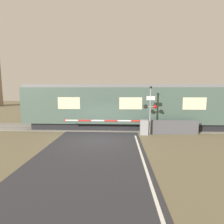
% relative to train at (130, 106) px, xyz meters
% --- Properties ---
extents(ground_plane, '(80.00, 80.00, 0.00)m').
position_rel_train_xyz_m(ground_plane, '(-2.36, -3.65, -1.97)').
color(ground_plane, '#6B6047').
extents(track_bed, '(36.00, 3.20, 0.13)m').
position_rel_train_xyz_m(track_bed, '(-2.36, 0.00, -1.95)').
color(track_bed, gray).
rests_on(track_bed, ground_plane).
extents(train, '(18.23, 2.79, 3.85)m').
position_rel_train_xyz_m(train, '(0.00, 0.00, 0.00)').
color(train, black).
rests_on(train, ground_plane).
extents(crossing_barrier, '(6.47, 0.44, 1.16)m').
position_rel_train_xyz_m(crossing_barrier, '(0.39, -2.25, -1.30)').
color(crossing_barrier, gray).
rests_on(crossing_barrier, ground_plane).
extents(signal_post, '(0.99, 0.26, 3.68)m').
position_rel_train_xyz_m(signal_post, '(1.41, -2.31, 0.13)').
color(signal_post, gray).
rests_on(signal_post, ground_plane).
extents(roadside_fence, '(4.22, 0.06, 1.10)m').
position_rel_train_xyz_m(roadside_fence, '(3.04, -2.03, -1.42)').
color(roadside_fence, '#4C4C51').
rests_on(roadside_fence, ground_plane).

